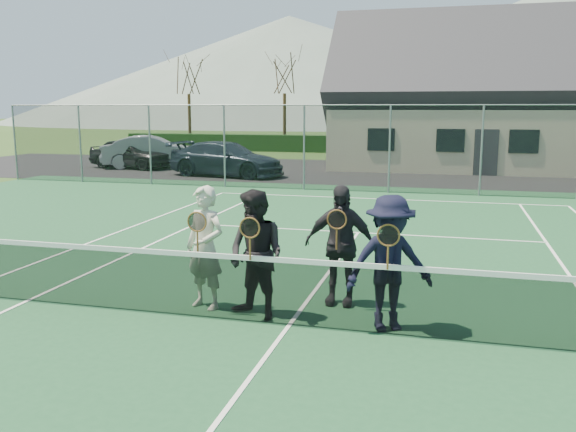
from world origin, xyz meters
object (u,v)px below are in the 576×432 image
clubhouse (496,85)px  player_c (340,245)px  car_b (152,152)px  car_a (131,153)px  tennis_net (289,289)px  player_a (205,248)px  player_b (256,255)px  player_d (390,263)px  car_c (227,159)px

clubhouse → player_c: 23.34m
car_b → car_a: bearing=94.5°
player_c → tennis_net: bearing=-113.0°
tennis_net → car_b: bearing=121.7°
car_a → player_a: player_a is taller
player_a → player_b: bearing=-14.1°
player_b → tennis_net: bearing=-24.5°
player_b → car_a: bearing=123.4°
tennis_net → player_b: 0.69m
player_c → player_d: bearing=-47.9°
tennis_net → player_a: size_ratio=6.49×
clubhouse → player_c: clubhouse is taller
car_c → player_c: size_ratio=2.83×
player_d → car_c: bearing=117.0°
car_b → player_b: bearing=-169.7°
tennis_net → player_b: player_b is taller
tennis_net → player_b: size_ratio=6.49×
car_b → clubhouse: (15.99, 4.56, 3.21)m
clubhouse → car_c: bearing=-148.1°
car_a → car_c: (5.67, -2.02, 0.02)m
clubhouse → player_d: (-2.70, -23.77, -3.07)m
clubhouse → car_b: bearing=-164.1°
car_a → player_c: bearing=-130.9°
tennis_net → player_a: 1.50m
car_c → player_d: size_ratio=2.83×
car_a → player_c: 22.34m
car_c → clubhouse: bearing=-47.6°
clubhouse → player_d: 24.12m
clubhouse → player_a: bearing=-102.9°
tennis_net → player_d: (1.30, 0.23, 0.38)m
player_b → player_a: bearing=165.9°
player_a → player_c: bearing=20.1°
clubhouse → car_a: bearing=-163.6°
player_a → player_c: size_ratio=1.00×
car_b → player_c: bearing=-166.2°
car_a → clubhouse: clubhouse is taller
player_b → player_d: 1.82m
car_b → car_c: bearing=-137.8°
player_c → car_b: bearing=124.2°
player_a → clubhouse: bearing=77.1°
player_c → player_a: bearing=-159.9°
tennis_net → player_c: size_ratio=6.49×
car_c → car_b: bearing=73.1°
tennis_net → player_d: 1.37m
car_b → player_c: size_ratio=2.64×
car_b → player_a: size_ratio=2.64×
car_c → player_d: bearing=-142.6°
tennis_net → clubhouse: (4.00, 24.00, 3.45)m
car_b → player_d: (13.28, -19.21, 0.14)m
car_a → player_d: size_ratio=2.36×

